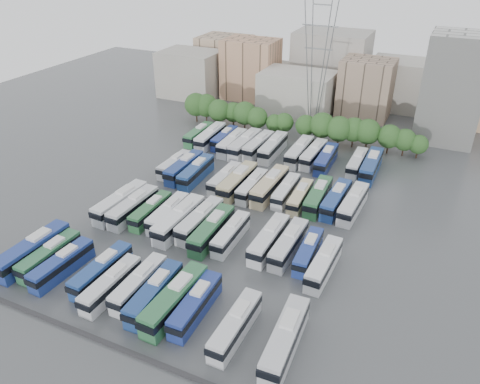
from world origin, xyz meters
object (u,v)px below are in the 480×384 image
at_px(bus_r1_s10, 269,239).
at_px(bus_r1_s2, 133,207).
at_px(bus_r3_s1, 210,136).
at_px(bus_r3_s3, 232,143).
at_px(bus_r0_s7, 154,293).
at_px(bus_r0_s13, 285,339).
at_px(bus_r1_s13, 324,264).
at_px(bus_r2_s8, 270,186).
at_px(bus_r3_s6, 273,147).
at_px(bus_r3_s8, 299,151).
at_px(bus_r3_s4, 245,144).
at_px(bus_r0_s11, 235,325).
at_px(bus_r1_s4, 168,213).
at_px(bus_r3_s13, 371,165).
at_px(bus_r1_s5, 179,219).
at_px(bus_r3_s2, 224,138).
at_px(bus_r2_s11, 318,196).
at_px(electricity_pylon, 318,59).
at_px(bus_r0_s0, 33,250).
at_px(bus_r0_s6, 139,283).
at_px(bus_r3_s12, 357,163).
at_px(bus_r0_s4, 102,270).
at_px(apartment_tower, 453,89).
at_px(bus_r0_s1, 50,256).
at_px(bus_r2_s2, 184,167).
at_px(bus_r3_s10, 326,159).
at_px(bus_r1_s7, 212,230).
at_px(bus_r2_s7, 252,186).
at_px(bus_r2_s12, 336,199).
at_px(bus_r3_s0, 199,134).
at_px(bus_r3_s9, 314,154).
at_px(bus_r2_s3, 196,172).
at_px(bus_r2_s1, 174,164).
at_px(bus_r1_s11, 289,244).
at_px(bus_r2_s5, 225,178).
at_px(bus_r1_s6, 200,220).
at_px(bus_r1_s1, 120,202).
at_px(bus_r2_s6, 238,181).
at_px(bus_r0_s9, 196,305).
at_px(bus_r0_s8, 175,299).
at_px(bus_r1_s8, 231,234).

bearing_deg(bus_r1_s10, bus_r1_s2, -177.07).
distance_m(bus_r3_s1, bus_r3_s3, 6.62).
xyz_separation_m(bus_r0_s7, bus_r0_s13, (19.68, -0.28, 0.14)).
distance_m(bus_r1_s13, bus_r2_s8, 25.56).
relative_size(bus_r3_s6, bus_r3_s8, 1.01).
relative_size(bus_r3_s4, bus_r3_s6, 1.02).
bearing_deg(bus_r0_s11, bus_r1_s4, 140.02).
bearing_deg(bus_r3_s13, bus_r3_s3, -178.56).
relative_size(bus_r1_s5, bus_r3_s2, 1.20).
xyz_separation_m(bus_r2_s11, bus_r3_s1, (-32.78, 17.56, 0.06)).
height_order(electricity_pylon, bus_r0_s0, electricity_pylon).
height_order(bus_r0_s6, bus_r3_s12, bus_r0_s6).
xyz_separation_m(bus_r0_s4, bus_r3_s2, (-6.30, 54.01, -0.12)).
distance_m(bus_r2_s8, bus_r3_s1, 28.99).
relative_size(apartment_tower, bus_r0_s1, 2.20).
relative_size(bus_r2_s2, bus_r3_s1, 0.97).
distance_m(bus_r3_s10, bus_r3_s12, 6.78).
xyz_separation_m(bus_r1_s7, bus_r2_s7, (-0.18, 17.49, -0.22)).
height_order(bus_r1_s5, bus_r2_s12, bus_r1_s5).
relative_size(bus_r3_s0, bus_r3_s9, 0.94).
height_order(bus_r2_s2, bus_r3_s4, bus_r3_s4).
distance_m(bus_r1_s2, bus_r2_s3, 17.77).
xyz_separation_m(bus_r1_s7, bus_r3_s0, (-23.25, 36.83, -0.19)).
bearing_deg(bus_r1_s10, bus_r2_s1, 149.44).
distance_m(bus_r0_s4, bus_r1_s11, 29.58).
bearing_deg(bus_r1_s13, bus_r2_s5, 146.23).
height_order(bus_r3_s6, bus_r3_s8, bus_r3_s6).
distance_m(bus_r3_s9, bus_r3_s10, 3.59).
distance_m(bus_r1_s6, bus_r2_s5, 16.70).
xyz_separation_m(bus_r1_s1, bus_r1_s11, (33.05, 0.91, -0.16)).
xyz_separation_m(apartment_tower, bus_r1_s13, (-12.46, -65.31, -11.16)).
distance_m(bus_r0_s4, bus_r3_s13, 60.76).
xyz_separation_m(bus_r1_s10, bus_r3_s2, (-26.20, 35.91, -0.20)).
distance_m(electricity_pylon, bus_r1_s2, 60.79).
relative_size(bus_r0_s7, bus_r2_s2, 0.97).
bearing_deg(bus_r3_s1, bus_r3_s3, -12.11).
bearing_deg(bus_r2_s6, bus_r3_s8, 72.01).
bearing_deg(bus_r2_s3, bus_r3_s2, 96.39).
xyz_separation_m(bus_r0_s1, bus_r0_s11, (32.96, -1.09, 0.00)).
height_order(bus_r0_s9, bus_r2_s2, bus_r2_s2).
relative_size(bus_r1_s2, bus_r3_s13, 0.94).
bearing_deg(bus_r2_s11, bus_r1_s6, -135.74).
xyz_separation_m(bus_r2_s2, bus_r2_s7, (16.49, -1.31, -0.20)).
xyz_separation_m(electricity_pylon, bus_r2_s12, (16.15, -37.32, -16.74)).
xyz_separation_m(bus_r1_s1, bus_r1_s5, (13.12, -0.50, 0.03)).
height_order(electricity_pylon, bus_r3_s2, electricity_pylon).
height_order(electricity_pylon, bus_r0_s8, electricity_pylon).
distance_m(bus_r1_s10, bus_r2_s5, 23.34).
distance_m(bus_r1_s8, bus_r3_s6, 36.64).
bearing_deg(bus_r0_s9, bus_r1_s2, 141.46).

